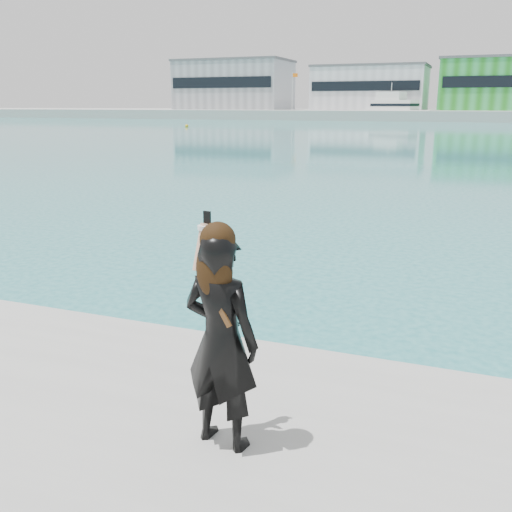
{
  "coord_description": "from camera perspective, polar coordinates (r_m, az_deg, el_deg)",
  "views": [
    {
      "loc": [
        2.09,
        -4.37,
        3.28
      ],
      "look_at": [
        0.47,
        -0.2,
        2.09
      ],
      "focal_mm": 40.0,
      "sensor_mm": 36.0,
      "label": 1
    }
  ],
  "objects": [
    {
      "name": "ground",
      "position": [
        5.85,
        -3.8,
        -19.18
      ],
      "size": [
        500.0,
        500.0,
        0.0
      ],
      "primitive_type": "plane",
      "color": "#197177",
      "rests_on": "ground"
    },
    {
      "name": "buoy_far",
      "position": [
        86.4,
        -6.94,
        12.68
      ],
      "size": [
        0.5,
        0.5,
        0.5
      ],
      "primitive_type": "sphere",
      "color": "#F0AC0C",
      "rests_on": "ground"
    },
    {
      "name": "motor_yacht",
      "position": [
        122.29,
        13.83,
        13.99
      ],
      "size": [
        16.45,
        9.89,
        7.43
      ],
      "rotation": [
        0.0,
        0.0,
        -0.37
      ],
      "color": "white",
      "rests_on": "ground"
    },
    {
      "name": "warehouse_grey_left",
      "position": [
        144.21,
        -2.18,
        16.73
      ],
      "size": [
        26.52,
        16.36,
        11.5
      ],
      "color": "gray",
      "rests_on": "far_quay"
    },
    {
      "name": "flagpole_left",
      "position": [
        131.64,
        3.69,
        16.35
      ],
      "size": [
        1.28,
        0.16,
        8.0
      ],
      "color": "silver",
      "rests_on": "far_quay"
    },
    {
      "name": "warehouse_white",
      "position": [
        134.57,
        11.38,
        16.17
      ],
      "size": [
        24.48,
        15.35,
        9.5
      ],
      "color": "silver",
      "rests_on": "far_quay"
    },
    {
      "name": "woman",
      "position": [
        4.16,
        -3.57,
        -7.85
      ],
      "size": [
        0.65,
        0.47,
        1.73
      ],
      "rotation": [
        0.0,
        0.0,
        3.0
      ],
      "color": "black",
      "rests_on": "near_quay"
    },
    {
      "name": "far_quay",
      "position": [
        134.41,
        20.91,
        13.04
      ],
      "size": [
        320.0,
        40.0,
        2.0
      ],
      "primitive_type": "cube",
      "color": "#9E9E99",
      "rests_on": "ground"
    }
  ]
}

